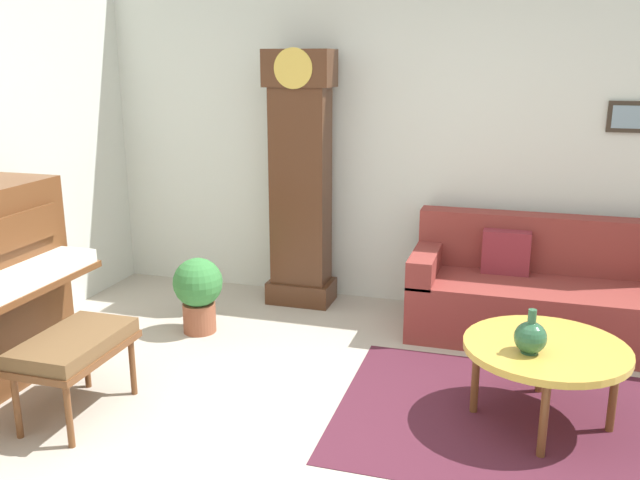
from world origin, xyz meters
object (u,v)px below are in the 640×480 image
(piano_bench, at_px, (74,348))
(couch, at_px, (546,294))
(potted_plant, at_px, (198,290))
(green_jug, at_px, (530,337))
(grandfather_clock, at_px, (301,187))
(coffee_table, at_px, (546,350))

(piano_bench, distance_m, couch, 3.19)
(potted_plant, bearing_deg, green_jug, -18.18)
(piano_bench, xyz_separation_m, grandfather_clock, (0.62, 2.12, 0.56))
(grandfather_clock, distance_m, couch, 2.02)
(coffee_table, relative_size, green_jug, 3.67)
(green_jug, relative_size, potted_plant, 0.43)
(couch, relative_size, coffee_table, 2.16)
(grandfather_clock, bearing_deg, coffee_table, -37.90)
(green_jug, bearing_deg, potted_plant, 161.82)
(piano_bench, xyz_separation_m, green_jug, (2.40, 0.54, 0.14))
(piano_bench, height_order, green_jug, green_jug)
(green_jug, bearing_deg, grandfather_clock, 138.32)
(grandfather_clock, distance_m, green_jug, 2.42)
(piano_bench, height_order, coffee_table, piano_bench)
(green_jug, height_order, potted_plant, green_jug)
(couch, relative_size, potted_plant, 3.39)
(piano_bench, xyz_separation_m, couch, (2.53, 1.95, -0.09))
(couch, xyz_separation_m, green_jug, (-0.13, -1.41, 0.23))
(grandfather_clock, height_order, coffee_table, grandfather_clock)
(piano_bench, relative_size, potted_plant, 1.25)
(piano_bench, xyz_separation_m, potted_plant, (0.10, 1.29, -0.08))
(couch, bearing_deg, green_jug, -95.09)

